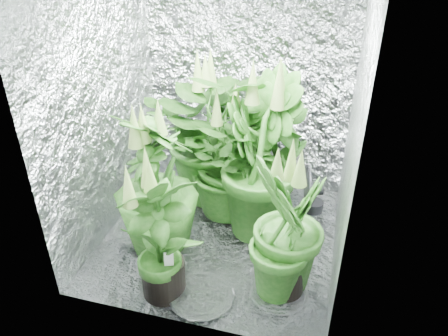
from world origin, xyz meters
TOP-DOWN VIEW (x-y plane):
  - ground at (0.00, 0.00)m, footprint 1.60×1.60m
  - walls at (0.00, 0.00)m, footprint 1.62×1.62m
  - plant_a at (-0.15, 0.48)m, footprint 1.01×1.01m
  - plant_b at (0.30, 0.40)m, footprint 0.68×0.68m
  - plant_c at (0.23, 0.15)m, footprint 0.75×0.75m
  - plant_d at (-0.38, -0.21)m, footprint 0.73×0.73m
  - plant_e at (0.00, 0.27)m, footprint 1.16×1.16m
  - plant_f at (-0.19, -0.61)m, footprint 0.64×0.64m
  - plant_g at (0.51, -0.42)m, footprint 0.53×0.53m
  - circulation_fan at (0.59, 0.48)m, footprint 0.18×0.32m
  - plant_label at (-0.13, -0.63)m, footprint 0.06×0.04m

SIDE VIEW (x-z plane):
  - ground at x=0.00m, z-range 0.00..0.00m
  - circulation_fan at x=0.59m, z-range -0.03..0.35m
  - plant_label at x=-0.13m, z-range 0.26..0.34m
  - plant_f at x=-0.19m, z-range -0.04..0.90m
  - plant_g at x=0.51m, z-range -0.04..0.99m
  - plant_b at x=0.30m, z-range -0.04..1.00m
  - plant_e at x=0.00m, z-range -0.02..1.02m
  - plant_d at x=-0.38m, z-range -0.05..1.05m
  - plant_a at x=-0.15m, z-range -0.03..1.19m
  - plant_c at x=0.23m, z-range -0.04..1.22m
  - walls at x=0.00m, z-range 0.00..2.00m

